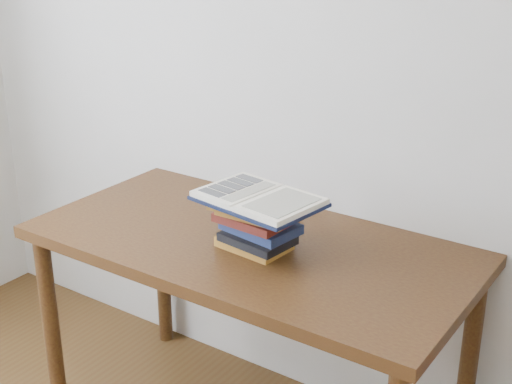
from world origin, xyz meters
The scene contains 3 objects.
desk centered at (-0.04, 1.38, 0.69)m, with size 1.47×0.74×0.79m.
book_stack centered at (0.01, 1.34, 0.88)m, with size 0.27×0.21×0.17m.
open_book centered at (0.04, 1.31, 0.98)m, with size 0.40×0.31×0.03m.
Camera 1 is at (1.18, -0.37, 1.79)m, focal length 50.00 mm.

